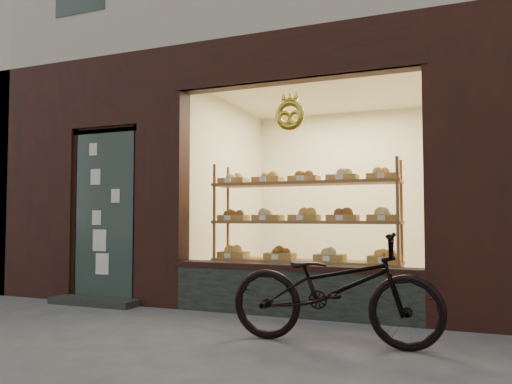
% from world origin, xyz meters
% --- Properties ---
extents(ground, '(90.00, 90.00, 0.00)m').
position_xyz_m(ground, '(0.00, 0.00, 0.00)').
color(ground, '#3B3C3F').
extents(display_shelf, '(2.20, 0.45, 1.70)m').
position_xyz_m(display_shelf, '(0.45, 2.55, 0.89)').
color(display_shelf, brown).
rests_on(display_shelf, ground).
extents(bicycle, '(1.79, 0.68, 0.93)m').
position_xyz_m(bicycle, '(1.12, 1.10, 0.46)').
color(bicycle, black).
rests_on(bicycle, ground).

